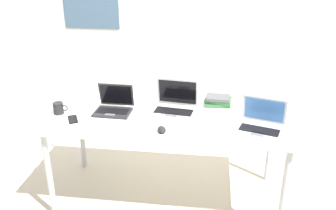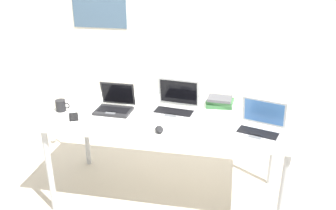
% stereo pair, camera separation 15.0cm
% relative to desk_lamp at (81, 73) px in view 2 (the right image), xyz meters
% --- Properties ---
extents(ground_plane, '(12.00, 12.00, 0.00)m').
position_rel_desk_lamp_xyz_m(ground_plane, '(0.80, -0.28, -0.94)').
color(ground_plane, '#B7AD9E').
extents(wall_back, '(6.00, 0.13, 2.60)m').
position_rel_desk_lamp_xyz_m(wall_back, '(0.80, 0.82, 0.36)').
color(wall_back, silver).
rests_on(wall_back, ground_plane).
extents(desk, '(1.80, 0.80, 0.74)m').
position_rel_desk_lamp_xyz_m(desk, '(0.80, -0.28, -0.25)').
color(desk, white).
rests_on(desk, ground_plane).
extents(desk_lamp, '(0.12, 0.18, 0.40)m').
position_rel_desk_lamp_xyz_m(desk_lamp, '(0.00, 0.00, 0.00)').
color(desk_lamp, white).
rests_on(desk_lamp, desk).
extents(laptop_front_left, '(0.28, 0.24, 0.20)m').
position_rel_desk_lamp_xyz_m(laptop_front_left, '(0.38, -0.27, -0.16)').
color(laptop_front_left, '#232326').
rests_on(laptop_front_left, desk).
extents(laptop_center, '(0.36, 0.33, 0.22)m').
position_rel_desk_lamp_xyz_m(laptop_center, '(1.46, -0.45, -0.15)').
color(laptop_center, '#B7BABC').
rests_on(laptop_center, desk).
extents(laptop_back_left, '(0.36, 0.30, 0.24)m').
position_rel_desk_lamp_xyz_m(laptop_back_left, '(0.84, -0.22, -0.15)').
color(laptop_back_left, '#B7BABC').
rests_on(laptop_back_left, desk).
extents(computer_mouse, '(0.08, 0.11, 0.03)m').
position_rel_desk_lamp_xyz_m(computer_mouse, '(0.79, -0.56, -0.18)').
color(computer_mouse, black).
rests_on(computer_mouse, desk).
extents(cell_phone, '(0.12, 0.15, 0.01)m').
position_rel_desk_lamp_xyz_m(cell_phone, '(0.12, -0.46, -0.19)').
color(cell_phone, black).
rests_on(cell_phone, desk).
extents(pill_bottle, '(0.04, 0.04, 0.08)m').
position_rel_desk_lamp_xyz_m(pill_bottle, '(1.59, -0.12, -0.16)').
color(pill_bottle, gold).
rests_on(pill_bottle, desk).
extents(book_stack, '(0.22, 0.17, 0.08)m').
position_rel_desk_lamp_xyz_m(book_stack, '(1.17, -0.04, -0.16)').
color(book_stack, '#336638').
rests_on(book_stack, desk).
extents(coffee_mug, '(0.11, 0.08, 0.09)m').
position_rel_desk_lamp_xyz_m(coffee_mug, '(-0.02, -0.36, -0.15)').
color(coffee_mug, black).
rests_on(coffee_mug, desk).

